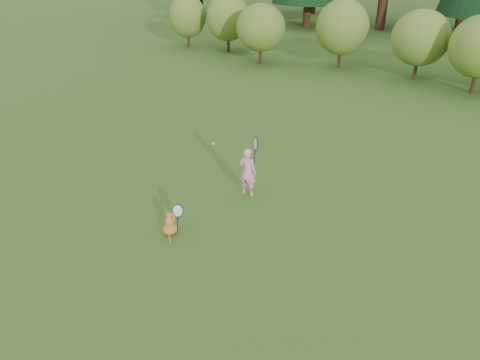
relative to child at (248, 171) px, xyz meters
The scene contains 5 objects.
ground 1.57m from the child, 88.58° to the right, with size 100.00×100.00×0.00m, color #2B5818.
shrub_row 11.57m from the child, 89.82° to the left, with size 28.00×3.00×2.80m, color #557925, non-canonical shape.
child is the anchor object (origin of this frame).
cat 2.18m from the child, 100.64° to the right, with size 0.46×0.69×0.61m.
tennis_ball 0.95m from the child, 161.63° to the right, with size 0.07×0.07×0.07m.
Camera 1 is at (4.84, -6.19, 4.95)m, focal length 35.00 mm.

